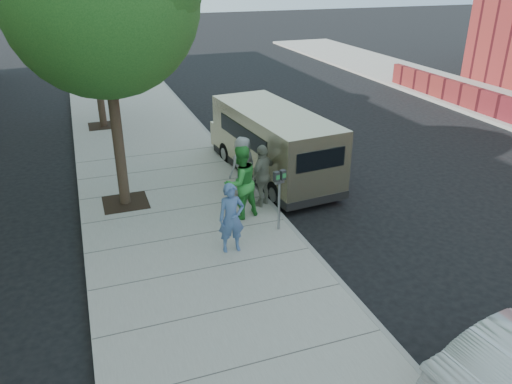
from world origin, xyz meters
TOP-DOWN VIEW (x-y plane):
  - ground at (0.00, 0.00)m, footprint 120.00×120.00m
  - sidewalk at (-1.00, 0.00)m, footprint 5.00×60.00m
  - curb_face at (1.44, 0.00)m, footprint 0.12×60.00m
  - tree_far at (-2.25, 10.00)m, footprint 3.92×3.80m
  - parking_meter at (1.08, -0.42)m, footprint 0.34×0.19m
  - van at (2.29, 3.08)m, footprint 2.45×5.90m
  - person_officer at (-0.29, -0.96)m, footprint 0.62×0.42m
  - person_green_shirt at (0.43, 0.55)m, footprint 1.11×0.97m
  - person_gray_shirt at (0.93, 1.88)m, footprint 0.94×0.76m
  - person_striped_polo at (1.20, 1.01)m, footprint 1.06×0.91m

SIDE VIEW (x-z plane):
  - ground at x=0.00m, z-range 0.00..0.00m
  - sidewalk at x=-1.00m, z-range 0.00..0.15m
  - curb_face at x=1.44m, z-range -0.01..0.15m
  - person_officer at x=-0.29m, z-range 0.15..1.78m
  - person_gray_shirt at x=0.93m, z-range 0.15..1.82m
  - person_striped_polo at x=1.20m, z-range 0.15..1.86m
  - person_green_shirt at x=0.43m, z-range 0.15..2.07m
  - van at x=2.29m, z-range 0.06..2.19m
  - parking_meter at x=1.08m, z-range 0.50..2.04m
  - tree_far at x=-2.25m, z-range 1.64..8.13m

